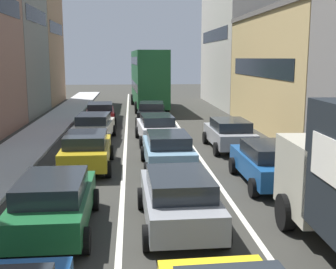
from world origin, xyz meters
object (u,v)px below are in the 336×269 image
(sedan_left_lane_third, at_px, (87,150))
(bus_mid_queue_primary, at_px, (149,77))
(coupe_centre_lane_fourth, at_px, (157,128))
(sedan_centre_lane_fifth, at_px, (152,112))
(sedan_centre_lane_second, at_px, (179,198))
(sedan_left_lane_fourth, at_px, (94,127))
(sedan_right_lane_behind_truck, at_px, (269,162))
(wagon_right_lane_far, at_px, (229,133))
(sedan_left_lane_fifth, at_px, (100,113))
(wagon_left_lane_second, at_px, (54,202))
(hatchback_centre_lane_third, at_px, (168,150))

(sedan_left_lane_third, bearing_deg, bus_mid_queue_primary, -9.97)
(coupe_centre_lane_fourth, distance_m, sedan_centre_lane_fifth, 6.67)
(sedan_centre_lane_second, xyz_separation_m, sedan_left_lane_fourth, (-3.23, 12.36, 0.00))
(sedan_centre_lane_second, bearing_deg, sedan_right_lane_behind_truck, -46.00)
(sedan_right_lane_behind_truck, bearing_deg, wagon_right_lane_far, 0.85)
(sedan_left_lane_third, distance_m, sedan_right_lane_behind_truck, 7.21)
(sedan_centre_lane_second, relative_size, sedan_left_lane_fifth, 0.99)
(wagon_left_lane_second, bearing_deg, hatchback_centre_lane_third, -29.97)
(hatchback_centre_lane_third, xyz_separation_m, sedan_left_lane_fourth, (-3.46, 6.28, 0.00))
(wagon_left_lane_second, relative_size, sedan_left_lane_fifth, 0.98)
(wagon_right_lane_far, bearing_deg, wagon_left_lane_second, 144.53)
(hatchback_centre_lane_third, bearing_deg, sedan_left_lane_fifth, 15.19)
(sedan_centre_lane_second, bearing_deg, sedan_left_lane_fifth, 9.10)
(hatchback_centre_lane_third, height_order, sedan_left_lane_fifth, same)
(wagon_left_lane_second, bearing_deg, sedan_left_lane_fifth, -0.21)
(sedan_centre_lane_second, distance_m, wagon_right_lane_far, 10.27)
(bus_mid_queue_primary, bearing_deg, sedan_centre_lane_second, 176.81)
(sedan_centre_lane_second, distance_m, sedan_left_lane_fifth, 18.46)
(hatchback_centre_lane_third, bearing_deg, sedan_right_lane_behind_truck, -126.98)
(sedan_left_lane_fourth, bearing_deg, wagon_right_lane_far, -108.86)
(sedan_left_lane_fourth, relative_size, bus_mid_queue_primary, 0.41)
(sedan_right_lane_behind_truck, bearing_deg, wagon_left_lane_second, 118.64)
(hatchback_centre_lane_third, xyz_separation_m, sedan_right_lane_behind_truck, (3.38, -2.44, 0.00))
(sedan_centre_lane_second, relative_size, wagon_left_lane_second, 1.01)
(sedan_centre_lane_second, bearing_deg, sedan_left_lane_fourth, 13.44)
(wagon_right_lane_far, bearing_deg, bus_mid_queue_primary, 10.22)
(hatchback_centre_lane_third, distance_m, wagon_right_lane_far, 4.87)
(sedan_left_lane_fourth, xyz_separation_m, wagon_right_lane_far, (6.80, -2.73, 0.00))
(sedan_left_lane_fourth, bearing_deg, coupe_centre_lane_fourth, -98.25)
(coupe_centre_lane_fourth, distance_m, wagon_right_lane_far, 4.03)
(sedan_left_lane_fourth, relative_size, wagon_right_lane_far, 1.02)
(hatchback_centre_lane_third, distance_m, sedan_right_lane_behind_truck, 4.17)
(sedan_centre_lane_second, bearing_deg, wagon_left_lane_second, 89.46)
(wagon_left_lane_second, height_order, coupe_centre_lane_fourth, same)
(hatchback_centre_lane_third, bearing_deg, sedan_centre_lane_second, 176.73)
(coupe_centre_lane_fourth, relative_size, bus_mid_queue_primary, 0.42)
(bus_mid_queue_primary, bearing_deg, wagon_right_lane_far, -171.98)
(sedan_left_lane_fourth, distance_m, sedan_centre_lane_fifth, 6.90)
(coupe_centre_lane_fourth, relative_size, wagon_right_lane_far, 1.02)
(coupe_centre_lane_fourth, bearing_deg, sedan_left_lane_third, 145.75)
(sedan_left_lane_fifth, height_order, bus_mid_queue_primary, bus_mid_queue_primary)
(sedan_left_lane_fifth, height_order, sedan_right_lane_behind_truck, same)
(coupe_centre_lane_fourth, bearing_deg, sedan_right_lane_behind_truck, -159.96)
(sedan_right_lane_behind_truck, height_order, wagon_right_lane_far, same)
(wagon_left_lane_second, distance_m, sedan_right_lane_behind_truck, 7.77)
(sedan_centre_lane_fifth, bearing_deg, wagon_right_lane_far, -155.04)
(coupe_centre_lane_fourth, height_order, bus_mid_queue_primary, bus_mid_queue_primary)
(coupe_centre_lane_fourth, xyz_separation_m, wagon_right_lane_far, (3.46, -2.07, 0.00))
(sedan_left_lane_fifth, relative_size, sedan_right_lane_behind_truck, 1.02)
(sedan_left_lane_fifth, xyz_separation_m, wagon_right_lane_far, (6.87, -8.53, 0.00))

